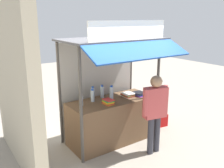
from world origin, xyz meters
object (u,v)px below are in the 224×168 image
banana_bunch_inner_left (106,61)px  water_bottle_right (102,92)px  banana_bunch_inner_right (144,56)px  vendor_person (155,108)px  magazine_stack_back_right (108,102)px  water_bottle_left (93,93)px  magazine_stack_front_left (128,95)px  plastic_crate (155,119)px  water_bottle_center (81,101)px  banana_bunch_leftmost (122,58)px  magazine_stack_far_left (139,94)px  water_bottle_mid_right (93,96)px  water_bottle_rear_center (111,92)px

banana_bunch_inner_left → water_bottle_right: bearing=63.2°
water_bottle_right → banana_bunch_inner_right: (0.50, -0.75, 0.84)m
banana_bunch_inner_right → vendor_person: (-0.00, -0.38, -0.97)m
magazine_stack_back_right → water_bottle_right: bearing=73.5°
water_bottle_left → magazine_stack_front_left: water_bottle_left is taller
water_bottle_left → plastic_crate: 1.93m
banana_bunch_inner_right → banana_bunch_inner_left: (-0.88, 0.00, -0.02)m
water_bottle_center → banana_bunch_leftmost: 1.19m
water_bottle_right → magazine_stack_far_left: size_ratio=0.96×
plastic_crate → water_bottle_center: bearing=-179.9°
banana_bunch_inner_right → banana_bunch_leftmost: size_ratio=1.00×
water_bottle_left → vendor_person: 1.39m
water_bottle_mid_right → magazine_stack_back_right: bearing=-59.9°
water_bottle_mid_right → water_bottle_right: (0.31, 0.11, 0.00)m
water_bottle_right → banana_bunch_leftmost: size_ratio=1.08×
water_bottle_center → magazine_stack_back_right: 0.54m
magazine_stack_far_left → banana_bunch_inner_left: (-1.15, -0.41, 0.92)m
water_bottle_mid_right → plastic_crate: size_ratio=0.62×
water_bottle_mid_right → magazine_stack_front_left: 0.84m
water_bottle_right → magazine_stack_front_left: (0.52, -0.25, -0.09)m
plastic_crate → water_bottle_right: bearing=172.4°
water_bottle_right → magazine_stack_far_left: water_bottle_right is taller
water_bottle_left → water_bottle_rear_center: bearing=-37.1°
magazine_stack_front_left → plastic_crate: 1.27m
water_bottle_rear_center → magazine_stack_back_right: size_ratio=1.20×
water_bottle_rear_center → magazine_stack_back_right: 0.35m
magazine_stack_far_left → banana_bunch_inner_right: banana_bunch_inner_right is taller
water_bottle_mid_right → water_bottle_rear_center: water_bottle_rear_center is taller
water_bottle_center → magazine_stack_back_right: size_ratio=0.91×
plastic_crate → water_bottle_left: bearing=171.3°
water_bottle_mid_right → magazine_stack_far_left: water_bottle_mid_right is taller
banana_bunch_inner_left → plastic_crate: banana_bunch_inner_left is taller
water_bottle_mid_right → water_bottle_left: water_bottle_mid_right is taller
water_bottle_center → magazine_stack_front_left: water_bottle_center is taller
water_bottle_center → water_bottle_right: water_bottle_right is taller
banana_bunch_inner_right → banana_bunch_inner_left: bearing=179.8°
magazine_stack_far_left → vendor_person: bearing=-109.3°
water_bottle_center → banana_bunch_inner_right: (1.12, -0.55, 0.87)m
water_bottle_right → magazine_stack_back_right: bearing=-106.5°
water_bottle_right → magazine_stack_far_left: 0.85m
magazine_stack_front_left → vendor_person: 0.88m
water_bottle_center → magazine_stack_far_left: (1.39, -0.14, -0.07)m
water_bottle_left → magazine_stack_front_left: size_ratio=1.03×
magazine_stack_far_left → water_bottle_center: bearing=174.3°
water_bottle_left → magazine_stack_front_left: bearing=-23.4°
plastic_crate → banana_bunch_leftmost: bearing=-159.8°
water_bottle_center → vendor_person: size_ratio=0.14×
water_bottle_rear_center → banana_bunch_leftmost: banana_bunch_leftmost is taller
vendor_person → water_bottle_right: bearing=126.2°
banana_bunch_inner_right → vendor_person: banana_bunch_inner_right is taller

